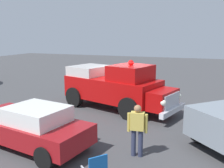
{
  "coord_description": "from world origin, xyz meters",
  "views": [
    {
      "loc": [
        3.98,
        -12.59,
        3.8
      ],
      "look_at": [
        -0.57,
        -0.59,
        1.28
      ],
      "focal_mm": 40.8,
      "sensor_mm": 36.0,
      "label": 1
    }
  ],
  "objects": [
    {
      "name": "vintage_fire_truck",
      "position": [
        -0.34,
        -0.66,
        1.2
      ],
      "size": [
        6.32,
        3.87,
        2.59
      ],
      "color": "black",
      "rests_on": "ground"
    },
    {
      "name": "spectator_standing",
      "position": [
        2.06,
        -5.31,
        0.96
      ],
      "size": [
        0.65,
        0.3,
        1.68
      ],
      "color": "#2D334C",
      "rests_on": "ground"
    },
    {
      "name": "classic_hot_rod",
      "position": [
        -1.52,
        -5.92,
        0.75
      ],
      "size": [
        4.61,
        2.57,
        1.46
      ],
      "color": "black",
      "rests_on": "ground"
    },
    {
      "name": "ground_plane",
      "position": [
        0.0,
        0.0,
        0.0
      ],
      "size": [
        60.0,
        60.0,
        0.0
      ],
      "primitive_type": "plane",
      "color": "#424244"
    },
    {
      "name": "traffic_cone",
      "position": [
        1.63,
        2.27,
        0.31
      ],
      "size": [
        0.4,
        0.4,
        0.64
      ],
      "color": "orange",
      "rests_on": "ground"
    }
  ]
}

